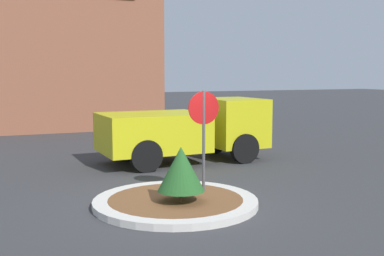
# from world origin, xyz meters

# --- Properties ---
(ground_plane) EXTENTS (120.00, 120.00, 0.00)m
(ground_plane) POSITION_xyz_m (0.00, 0.00, 0.00)
(ground_plane) COLOR #38383A
(traffic_island) EXTENTS (3.62, 3.62, 0.15)m
(traffic_island) POSITION_xyz_m (0.00, 0.00, 0.08)
(traffic_island) COLOR beige
(traffic_island) RESTS_ON ground_plane
(stop_sign) EXTENTS (0.76, 0.07, 2.49)m
(stop_sign) POSITION_xyz_m (0.87, 0.43, 1.75)
(stop_sign) COLOR #4C4C51
(stop_sign) RESTS_ON ground_plane
(island_shrub) EXTENTS (1.01, 1.01, 1.19)m
(island_shrub) POSITION_xyz_m (0.02, -0.28, 0.87)
(island_shrub) COLOR brown
(island_shrub) RESTS_ON traffic_island
(utility_truck) EXTENTS (5.47, 2.53, 2.03)m
(utility_truck) POSITION_xyz_m (2.21, 4.80, 1.08)
(utility_truck) COLOR gold
(utility_truck) RESTS_ON ground_plane
(storefront_building) EXTENTS (10.35, 6.07, 7.78)m
(storefront_building) POSITION_xyz_m (-0.42, 17.05, 3.89)
(storefront_building) COLOR #93563D
(storefront_building) RESTS_ON ground_plane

